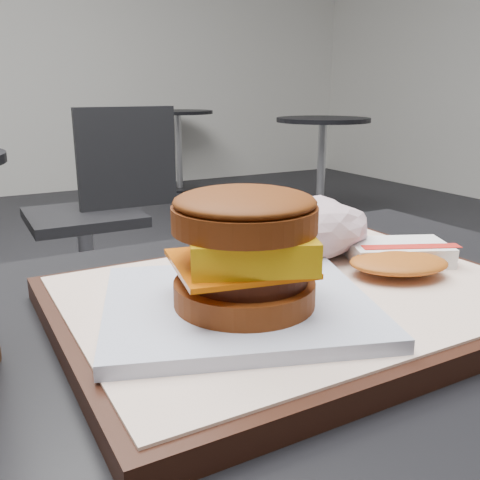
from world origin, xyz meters
name	(u,v)px	position (x,y,z in m)	size (l,w,h in m)	color
serving_tray	(298,300)	(0.05, 0.04, 0.78)	(0.38, 0.28, 0.02)	black
breakfast_sandwich	(243,263)	(-0.01, 0.02, 0.83)	(0.24, 0.22, 0.09)	white
hash_brown	(398,257)	(0.16, 0.04, 0.80)	(0.13, 0.12, 0.02)	white
crumpled_wrapper	(308,228)	(0.11, 0.12, 0.82)	(0.13, 0.10, 0.06)	silver
neighbor_chair	(100,203)	(0.34, 1.80, 0.51)	(0.60, 0.43, 0.88)	#A0A0A4
bg_table_near	(322,144)	(2.20, 2.80, 0.56)	(0.66, 0.66, 0.75)	black
bg_table_far	(178,131)	(1.80, 4.50, 0.56)	(0.66, 0.66, 0.75)	black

